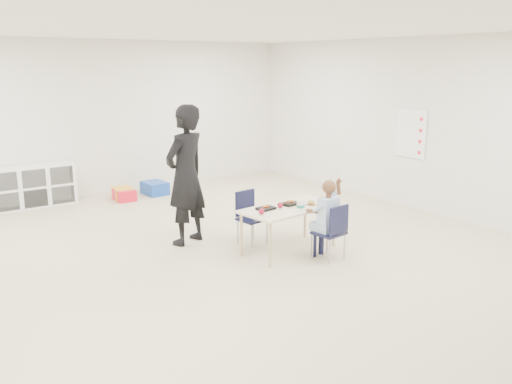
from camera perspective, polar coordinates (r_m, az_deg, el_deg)
room at (r=6.21m, az=-3.14°, el=4.30°), size 9.00×9.02×2.80m
table at (r=7.02m, az=3.49°, el=-3.86°), size 1.36×0.79×0.59m
chair_near at (r=6.76m, az=7.69°, el=-4.15°), size 0.38×0.36×0.71m
chair_far at (r=7.28m, az=-0.38°, el=-2.75°), size 0.38×0.36×0.71m
child at (r=6.70m, az=7.74°, el=-2.48°), size 0.53×0.53×1.12m
lunch_tray_near at (r=7.03m, az=3.63°, el=-1.23°), size 0.24×0.18×0.03m
lunch_tray_far at (r=6.79m, az=1.05°, el=-1.73°), size 0.24×0.18×0.03m
milk_carton at (r=6.86m, az=4.72°, el=-1.31°), size 0.08×0.08×0.10m
bread_roll at (r=7.04m, az=5.84°, el=-1.09°), size 0.09×0.09×0.07m
apple_near at (r=6.86m, az=2.56°, el=-1.41°), size 0.07×0.07×0.07m
apple_far at (r=6.57m, az=0.58°, el=-2.07°), size 0.07×0.07×0.07m
cubby_shelf at (r=9.91m, az=-22.51°, el=0.55°), size 1.40×0.40×0.70m
rules_poster at (r=9.35m, az=16.00°, el=5.95°), size 0.02×0.60×0.80m
adult at (r=7.23m, az=-7.41°, el=1.75°), size 0.80×0.67×1.87m
bin_red at (r=9.91m, az=-13.69°, el=-0.28°), size 0.33×0.42×0.20m
bin_yellow at (r=10.01m, az=-13.83°, el=-0.14°), size 0.38×0.45×0.20m
bin_blue at (r=10.24m, az=-10.61°, el=0.41°), size 0.40×0.50×0.23m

